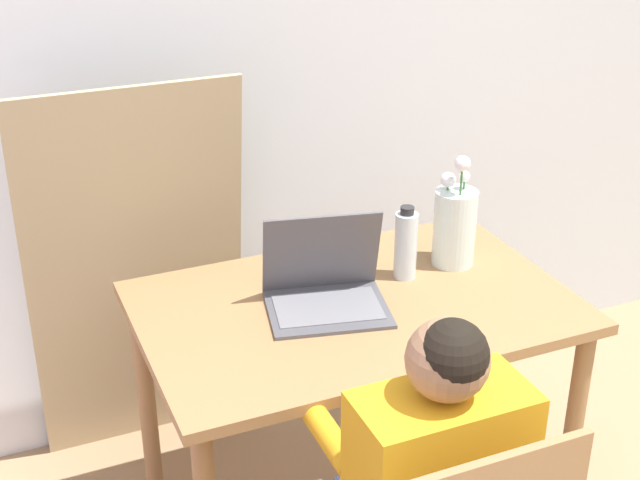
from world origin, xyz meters
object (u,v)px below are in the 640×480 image
object	(u,v)px
person_seated	(426,478)
laptop	(325,285)
flower_vase	(455,224)
water_bottle	(406,244)

from	to	relation	value
person_seated	laptop	size ratio (longest dim) A/B	3.00
person_seated	laptop	world-z (taller)	person_seated
laptop	flower_vase	size ratio (longest dim) A/B	1.06
water_bottle	flower_vase	bearing A→B (deg)	7.13
flower_vase	water_bottle	xyz separation A→B (m)	(-0.16, -0.02, -0.02)
laptop	water_bottle	distance (m)	0.27
water_bottle	laptop	bearing A→B (deg)	-168.50
laptop	water_bottle	xyz separation A→B (m)	(0.26, 0.05, 0.04)
person_seated	flower_vase	xyz separation A→B (m)	(0.47, 0.69, 0.20)
person_seated	water_bottle	xyz separation A→B (m)	(0.30, 0.67, 0.17)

